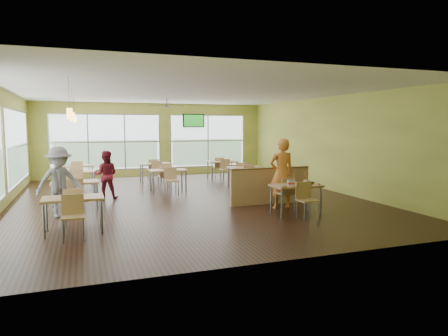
{
  "coord_description": "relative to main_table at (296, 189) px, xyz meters",
  "views": [
    {
      "loc": [
        -2.98,
        -11.66,
        2.2
      ],
      "look_at": [
        0.72,
        -1.26,
        1.04
      ],
      "focal_mm": 32.0,
      "sensor_mm": 36.0,
      "label": 1
    }
  ],
  "objects": [
    {
      "name": "room",
      "position": [
        -2.0,
        3.0,
        0.97
      ],
      "size": [
        12.0,
        12.04,
        3.2
      ],
      "color": "black",
      "rests_on": "ground"
    },
    {
      "name": "window_bays",
      "position": [
        -4.65,
        6.08,
        0.85
      ],
      "size": [
        9.24,
        10.24,
        2.38
      ],
      "color": "white",
      "rests_on": "room"
    },
    {
      "name": "main_table",
      "position": [
        0.0,
        0.0,
        0.0
      ],
      "size": [
        1.22,
        1.52,
        0.87
      ],
      "color": "tan",
      "rests_on": "floor"
    },
    {
      "name": "half_wall_divider",
      "position": [
        0.0,
        1.45,
        -0.11
      ],
      "size": [
        2.4,
        0.14,
        1.04
      ],
      "color": "tan",
      "rests_on": "floor"
    },
    {
      "name": "dining_tables",
      "position": [
        -3.05,
        4.71,
        -0.0
      ],
      "size": [
        6.92,
        8.72,
        0.87
      ],
      "color": "tan",
      "rests_on": "floor"
    },
    {
      "name": "pendant_lights",
      "position": [
        -5.2,
        3.68,
        1.82
      ],
      "size": [
        0.11,
        7.31,
        0.86
      ],
      "color": "#2D2119",
      "rests_on": "ceiling"
    },
    {
      "name": "ceiling_fan",
      "position": [
        -2.0,
        6.0,
        2.32
      ],
      "size": [
        1.25,
        1.25,
        0.29
      ],
      "color": "#2D2119",
      "rests_on": "ceiling"
    },
    {
      "name": "tv_backwall",
      "position": [
        -0.2,
        8.9,
        1.82
      ],
      "size": [
        1.0,
        0.07,
        0.6
      ],
      "color": "black",
      "rests_on": "wall_back"
    },
    {
      "name": "man_plaid",
      "position": [
        0.01,
        0.8,
        0.31
      ],
      "size": [
        0.73,
        0.51,
        1.88
      ],
      "primitive_type": "imported",
      "rotation": [
        0.0,
        0.0,
        3.05
      ],
      "color": "#F3481B",
      "rests_on": "floor"
    },
    {
      "name": "patron_maroon",
      "position": [
        -4.34,
        3.81,
        0.1
      ],
      "size": [
        0.81,
        0.68,
        1.47
      ],
      "primitive_type": "imported",
      "rotation": [
        0.0,
        0.0,
        2.94
      ],
      "color": "maroon",
      "rests_on": "floor"
    },
    {
      "name": "patron_grey",
      "position": [
        -5.54,
        1.68,
        0.22
      ],
      "size": [
        1.25,
        0.94,
        1.71
      ],
      "primitive_type": "imported",
      "rotation": [
        0.0,
        0.0,
        0.3
      ],
      "color": "slate",
      "rests_on": "floor"
    },
    {
      "name": "cup_blue",
      "position": [
        -0.3,
        -0.19,
        0.2
      ],
      "size": [
        0.11,
        0.11,
        0.38
      ],
      "color": "white",
      "rests_on": "main_table"
    },
    {
      "name": "cup_yellow",
      "position": [
        -0.18,
        -0.2,
        0.19
      ],
      "size": [
        0.1,
        0.1,
        0.34
      ],
      "color": "white",
      "rests_on": "main_table"
    },
    {
      "name": "cup_red_near",
      "position": [
        0.16,
        -0.18,
        0.19
      ],
      "size": [
        0.1,
        0.1,
        0.36
      ],
      "color": "white",
      "rests_on": "main_table"
    },
    {
      "name": "cup_red_far",
      "position": [
        0.22,
        -0.19,
        0.19
      ],
      "size": [
        0.09,
        0.09,
        0.33
      ],
      "color": "white",
      "rests_on": "main_table"
    },
    {
      "name": "food_basket",
      "position": [
        0.42,
        0.05,
        0.15
      ],
      "size": [
        0.24,
        0.24,
        0.05
      ],
      "color": "black",
      "rests_on": "main_table"
    },
    {
      "name": "ketchup_cup",
      "position": [
        0.55,
        -0.18,
        0.13
      ],
      "size": [
        0.06,
        0.06,
        0.02
      ],
      "primitive_type": "cylinder",
      "color": "#B81908",
      "rests_on": "main_table"
    },
    {
      "name": "wrapper_left",
      "position": [
        -0.46,
        -0.27,
        0.14
      ],
      "size": [
        0.19,
        0.18,
        0.04
      ],
      "primitive_type": "ellipsoid",
      "rotation": [
        0.0,
        0.0,
        0.3
      ],
      "color": "olive",
      "rests_on": "main_table"
    },
    {
      "name": "wrapper_mid",
      "position": [
        -0.05,
        0.19,
        0.14
      ],
      "size": [
        0.22,
        0.2,
        0.05
      ],
      "primitive_type": "ellipsoid",
      "rotation": [
        0.0,
        0.0,
        0.25
      ],
      "color": "olive",
      "rests_on": "main_table"
    },
    {
      "name": "wrapper_right",
      "position": [
        0.15,
        -0.18,
        0.14
      ],
      "size": [
        0.16,
        0.14,
        0.04
      ],
      "primitive_type": "ellipsoid",
      "rotation": [
        0.0,
        0.0,
        0.03
      ],
      "color": "olive",
      "rests_on": "main_table"
    }
  ]
}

